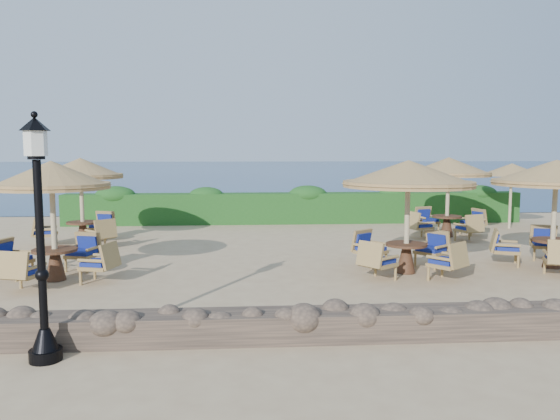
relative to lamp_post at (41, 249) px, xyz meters
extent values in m
plane|color=tan|center=(4.80, 6.80, -1.55)|extent=(120.00, 120.00, 0.00)
plane|color=#0B224A|center=(4.80, 76.80, -1.55)|extent=(160.00, 160.00, 0.00)
cube|color=#164315|center=(4.80, 14.00, -0.95)|extent=(18.00, 0.90, 1.20)
cube|color=brown|center=(4.80, 0.60, -1.33)|extent=(15.00, 0.65, 0.44)
cylinder|color=black|center=(0.00, 0.00, -1.47)|extent=(0.44, 0.44, 0.16)
cone|color=black|center=(0.00, 0.00, -1.25)|extent=(0.36, 0.36, 0.30)
cylinder|color=black|center=(0.00, 0.00, 0.00)|extent=(0.11, 0.11, 2.40)
cylinder|color=silver|center=(0.00, 0.00, 1.43)|extent=(0.30, 0.30, 0.36)
cone|color=black|center=(0.00, 0.00, 1.67)|extent=(0.40, 0.40, 0.18)
cylinder|color=#C3B389|center=(12.60, 12.00, -0.45)|extent=(0.10, 0.10, 2.20)
cone|color=olive|center=(12.60, 12.00, 0.63)|extent=(2.30, 2.30, 0.45)
cylinder|color=#C3B389|center=(-1.44, 4.77, -0.35)|extent=(0.12, 0.12, 2.40)
cone|color=olive|center=(-1.44, 4.77, 0.83)|extent=(2.51, 2.51, 0.55)
cylinder|color=olive|center=(-1.44, 4.77, 0.55)|extent=(2.46, 2.46, 0.14)
cylinder|color=#4D2E1B|center=(-1.44, 4.77, -0.87)|extent=(0.96, 0.96, 0.06)
cone|color=#4D2E1B|center=(-1.44, 4.77, -1.22)|extent=(0.44, 0.44, 0.64)
cylinder|color=#C3B389|center=(6.54, 4.95, -0.35)|extent=(0.12, 0.12, 2.40)
cone|color=olive|center=(6.54, 4.95, 0.83)|extent=(3.07, 3.07, 0.55)
cylinder|color=olive|center=(6.54, 4.95, 0.55)|extent=(3.01, 3.01, 0.14)
cylinder|color=#4D2E1B|center=(6.54, 4.95, -0.87)|extent=(0.96, 0.96, 0.06)
cone|color=#4D2E1B|center=(6.54, 4.95, -1.22)|extent=(0.44, 0.44, 0.64)
cylinder|color=#C3B389|center=(10.31, 5.29, -0.35)|extent=(0.12, 0.12, 2.40)
cone|color=olive|center=(10.31, 5.29, 0.83)|extent=(3.02, 3.02, 0.55)
cylinder|color=olive|center=(10.31, 5.29, 0.55)|extent=(2.96, 2.96, 0.14)
cylinder|color=#4D2E1B|center=(10.31, 5.29, -0.87)|extent=(0.96, 0.96, 0.06)
cone|color=#4D2E1B|center=(10.31, 5.29, -1.22)|extent=(0.44, 0.44, 0.64)
cylinder|color=#C3B389|center=(-2.18, 9.49, -0.35)|extent=(0.12, 0.12, 2.40)
cone|color=olive|center=(-2.18, 9.49, 0.83)|extent=(2.53, 2.53, 0.55)
cylinder|color=olive|center=(-2.18, 9.49, 0.55)|extent=(2.48, 2.48, 0.14)
cylinder|color=#4D2E1B|center=(-2.18, 9.49, -0.87)|extent=(0.96, 0.96, 0.06)
cone|color=#4D2E1B|center=(-2.18, 9.49, -1.22)|extent=(0.44, 0.44, 0.64)
cylinder|color=#C3B389|center=(9.52, 10.20, -0.35)|extent=(0.12, 0.12, 2.40)
cone|color=olive|center=(9.52, 10.20, 0.83)|extent=(2.77, 2.77, 0.55)
cylinder|color=olive|center=(9.52, 10.20, 0.55)|extent=(2.71, 2.71, 0.14)
cylinder|color=#4D2E1B|center=(9.52, 10.20, -0.87)|extent=(0.96, 0.96, 0.06)
cone|color=#4D2E1B|center=(9.52, 10.20, -1.22)|extent=(0.44, 0.44, 0.64)
camera|label=1|loc=(2.71, -7.43, 1.32)|focal=35.00mm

